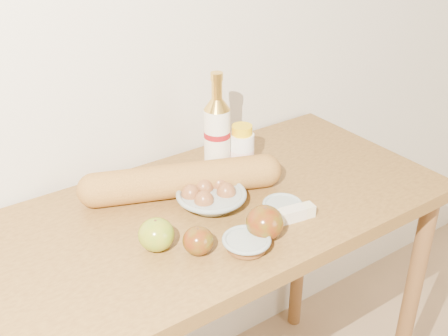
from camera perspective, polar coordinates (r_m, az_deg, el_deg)
The scene contains 12 objects.
back_wall at distance 1.53m, azimuth -8.02°, elevation 14.61°, with size 3.50×0.02×2.60m, color beige.
table at distance 1.50m, azimuth -0.67°, elevation -7.73°, with size 1.20×0.60×0.90m.
bourbon_bottle at distance 1.52m, azimuth -0.70°, elevation 3.43°, with size 0.08×0.08×0.29m.
cream_bottle at distance 1.56m, azimuth 1.80°, elevation 1.87°, with size 0.07×0.07×0.14m.
egg_bowl at distance 1.41m, azimuth -1.38°, elevation -2.91°, with size 0.18×0.18×0.06m.
baguette at distance 1.45m, azimuth -4.26°, elevation -1.23°, with size 0.53×0.28×0.09m.
apple_yellowgreen at distance 1.27m, azimuth -6.89°, elevation -6.73°, with size 0.10×0.10×0.08m.
apple_redgreen_front at distance 1.25m, azimuth -2.65°, elevation -7.39°, with size 0.07×0.07×0.06m.
apple_redgreen_right at distance 1.29m, azimuth 4.16°, elevation -5.56°, with size 0.11×0.11×0.08m.
sugar_bowl at distance 1.27m, azimuth 2.29°, elevation -7.65°, with size 0.12×0.12×0.03m.
syrup_bowl at distance 1.40m, azimuth 5.95°, elevation -3.98°, with size 0.12×0.12×0.03m.
butter_stick at distance 1.38m, azimuth 7.04°, elevation -4.66°, with size 0.11×0.05×0.03m.
Camera 1 is at (-0.68, 0.18, 1.67)m, focal length 45.00 mm.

